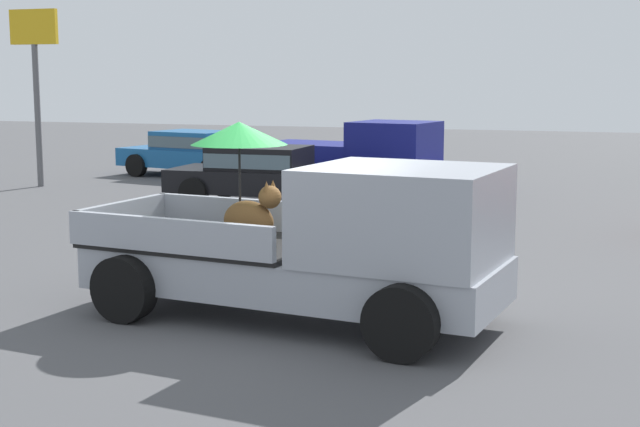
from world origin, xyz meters
name	(u,v)px	position (x,y,z in m)	size (l,w,h in m)	color
ground_plane	(293,318)	(0.00, 0.00, 0.00)	(80.00, 80.00, 0.00)	#4C4C4F
pickup_truck_main	(327,243)	(0.46, -0.05, 0.97)	(5.23, 2.73, 2.35)	black
pickup_truck_red	(358,157)	(-2.66, 11.92, 0.87)	(5.04, 2.83, 1.80)	black
parked_sedan_near	(262,172)	(-4.09, 9.02, 0.74)	(4.33, 2.03, 1.33)	black
parked_sedan_far	(193,151)	(-8.25, 13.81, 0.74)	(4.56, 2.60, 1.33)	black
motel_sign	(35,62)	(-11.00, 10.31, 3.28)	(1.40, 0.16, 4.63)	#59595B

